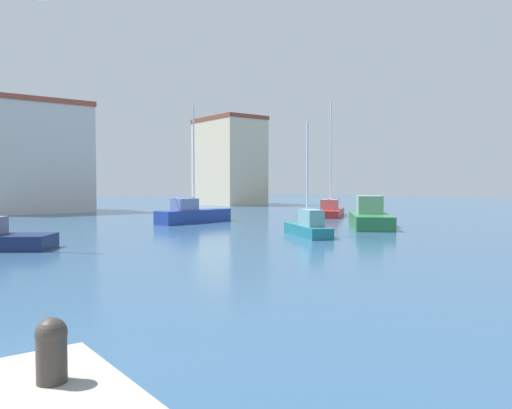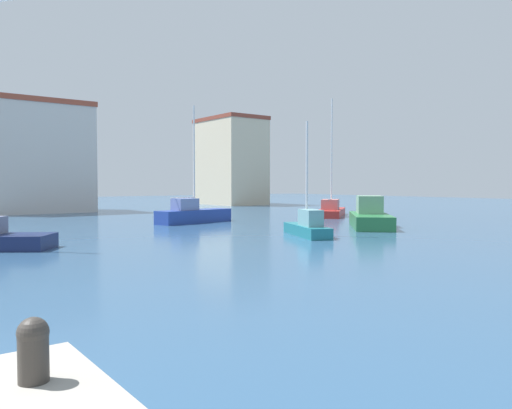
% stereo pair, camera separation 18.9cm
% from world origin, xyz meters
% --- Properties ---
extents(water, '(160.00, 160.00, 0.00)m').
position_xyz_m(water, '(15.00, 20.00, 0.00)').
color(water, '#2D5175').
rests_on(water, ground).
extents(mooring_bollard, '(0.27, 0.27, 0.57)m').
position_xyz_m(mooring_bollard, '(2.35, -1.93, 1.44)').
color(mooring_bollard, '#38332D').
rests_on(mooring_bollard, pier_quay).
extents(sailboat_teal_behind_lamppost, '(2.97, 4.81, 6.24)m').
position_xyz_m(sailboat_teal_behind_lamppost, '(19.89, 13.37, 0.55)').
color(sailboat_teal_behind_lamppost, '#1E707A').
rests_on(sailboat_teal_behind_lamppost, water).
extents(motorboat_green_far_right, '(6.33, 6.42, 2.05)m').
position_xyz_m(motorboat_green_far_right, '(26.95, 14.97, 0.67)').
color(motorboat_green_far_right, '#28703D').
rests_on(motorboat_green_far_right, water).
extents(sailboat_blue_near_pier, '(6.30, 2.82, 8.49)m').
position_xyz_m(sailboat_blue_near_pier, '(19.51, 25.12, 0.65)').
color(sailboat_blue_near_pier, '#233D93').
rests_on(sailboat_blue_near_pier, water).
extents(sailboat_red_inner_mooring, '(6.94, 6.16, 10.26)m').
position_xyz_m(sailboat_red_inner_mooring, '(32.84, 24.27, 0.53)').
color(sailboat_red_inner_mooring, '#B22823').
rests_on(sailboat_red_inner_mooring, water).
extents(yacht_club, '(10.17, 8.29, 10.89)m').
position_xyz_m(yacht_club, '(13.65, 46.44, 5.45)').
color(yacht_club, beige).
rests_on(yacht_club, ground).
extents(harbor_office, '(6.30, 9.70, 11.71)m').
position_xyz_m(harbor_office, '(39.55, 49.78, 5.87)').
color(harbor_office, beige).
rests_on(harbor_office, ground).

